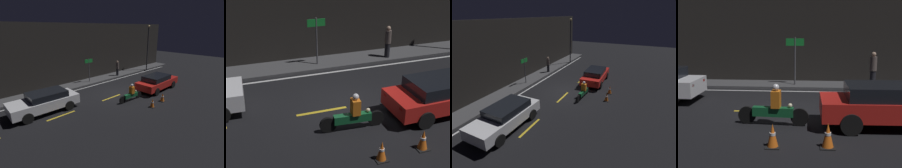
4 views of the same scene
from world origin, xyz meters
TOP-DOWN VIEW (x-y plane):
  - ground_plane at (0.00, 0.00)m, footprint 56.00×56.00m
  - raised_curb at (0.00, 4.63)m, footprint 28.00×1.77m
  - building_front at (0.00, 5.66)m, footprint 28.00×0.30m
  - lane_dash_c at (-1.00, 0.00)m, footprint 2.00×0.14m
  - lane_dash_d at (3.50, 0.00)m, footprint 2.00×0.14m
  - lane_solid_kerb at (0.00, 3.50)m, footprint 25.20×0.14m
  - taxi_red at (3.44, -1.42)m, footprint 4.63×1.96m
  - motorcycle at (-0.32, -1.49)m, footprint 2.33×0.38m
  - traffic_cone_near at (-0.11, -3.34)m, footprint 0.39×0.39m
  - traffic_cone_mid at (1.36, -3.27)m, footprint 0.41×0.41m
  - pedestrian at (3.90, 4.19)m, footprint 0.34×0.34m
  - shop_sign at (0.05, 4.42)m, footprint 0.90×0.08m

SIDE VIEW (x-z plane):
  - ground_plane at x=0.00m, z-range 0.00..0.00m
  - lane_solid_kerb at x=0.00m, z-range 0.00..0.01m
  - lane_dash_c at x=-1.00m, z-range 0.00..0.01m
  - lane_dash_d at x=3.50m, z-range 0.00..0.01m
  - raised_curb at x=0.00m, z-range 0.00..0.16m
  - traffic_cone_near at x=-0.11m, z-range -0.01..0.65m
  - traffic_cone_mid at x=1.36m, z-range -0.01..0.68m
  - motorcycle at x=-0.32m, z-range -0.13..1.23m
  - taxi_red at x=3.44m, z-range 0.06..1.44m
  - pedestrian at x=3.90m, z-range 0.17..1.88m
  - shop_sign at x=0.05m, z-range 0.64..3.04m
  - building_front at x=0.00m, z-range 0.00..5.91m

